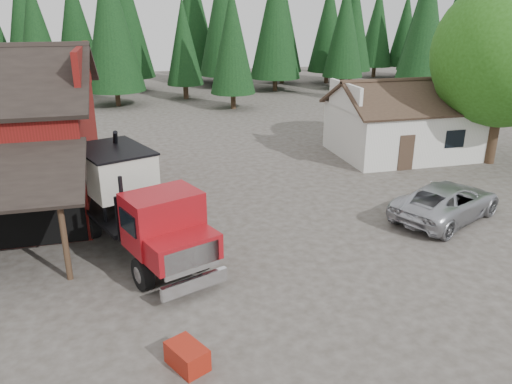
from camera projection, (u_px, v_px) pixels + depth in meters
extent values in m
plane|color=#3E3931|center=(247.00, 289.00, 16.17)|extent=(120.00, 120.00, 0.00)
cube|color=maroon|center=(83.00, 69.00, 21.97)|extent=(0.25, 7.00, 2.00)
cylinder|color=#382619|center=(65.00, 241.00, 16.26)|extent=(0.20, 0.20, 2.80)
cube|color=silver|center=(403.00, 130.00, 30.50)|extent=(8.00, 6.00, 3.00)
cube|color=#38281E|center=(421.00, 97.00, 28.36)|extent=(8.60, 3.42, 1.80)
cube|color=#38281E|center=(394.00, 89.00, 31.08)|extent=(8.60, 3.42, 1.80)
cube|color=silver|center=(345.00, 96.00, 28.77)|extent=(0.20, 4.20, 1.50)
cube|color=silver|center=(465.00, 91.00, 30.66)|extent=(0.20, 4.20, 1.50)
cube|color=#38281E|center=(406.00, 153.00, 27.58)|extent=(0.90, 0.06, 2.00)
cube|color=black|center=(455.00, 139.00, 28.08)|extent=(1.20, 0.06, 1.00)
cylinder|color=#382619|center=(493.00, 136.00, 28.69)|extent=(0.60, 0.60, 3.20)
sphere|color=#245713|center=(507.00, 54.00, 27.08)|extent=(8.00, 8.00, 8.00)
sphere|color=#245713|center=(475.00, 75.00, 27.94)|extent=(4.40, 4.40, 4.40)
cylinder|color=#382619|center=(233.00, 100.00, 44.52)|extent=(0.44, 0.44, 1.60)
cone|color=black|center=(232.00, 40.00, 42.74)|extent=(3.96, 3.96, 9.00)
cylinder|color=#382619|center=(417.00, 99.00, 44.66)|extent=(0.44, 0.44, 1.60)
cone|color=black|center=(425.00, 28.00, 42.53)|extent=(4.84, 4.84, 11.00)
cylinder|color=#382619|center=(118.00, 97.00, 45.79)|extent=(0.44, 0.44, 1.60)
cone|color=black|center=(110.00, 21.00, 43.49)|extent=(5.28, 5.28, 12.00)
cylinder|color=black|center=(143.00, 274.00, 15.99)|extent=(0.72, 1.14, 1.09)
cylinder|color=black|center=(199.00, 256.00, 17.14)|extent=(0.72, 1.14, 1.09)
cylinder|color=black|center=(92.00, 225.00, 19.59)|extent=(0.72, 1.14, 1.09)
cylinder|color=black|center=(142.00, 213.00, 20.74)|extent=(0.72, 1.14, 1.09)
cylinder|color=black|center=(81.00, 214.00, 20.63)|extent=(0.72, 1.14, 1.09)
cylinder|color=black|center=(128.00, 203.00, 21.78)|extent=(0.72, 1.14, 1.09)
cube|color=black|center=(133.00, 222.00, 18.82)|extent=(4.14, 8.31, 0.40)
cube|color=silver|center=(195.00, 284.00, 15.41)|extent=(2.18, 1.00, 0.45)
cube|color=silver|center=(192.00, 260.00, 15.21)|extent=(1.78, 0.78, 0.89)
cube|color=maroon|center=(183.00, 248.00, 15.60)|extent=(2.54, 2.01, 0.84)
cube|color=maroon|center=(163.00, 219.00, 16.39)|extent=(2.83, 2.44, 1.83)
cube|color=black|center=(174.00, 219.00, 15.68)|extent=(1.96, 0.84, 0.89)
cylinder|color=black|center=(122.00, 202.00, 16.32)|extent=(0.18, 0.18, 1.78)
cube|color=black|center=(150.00, 211.00, 17.15)|extent=(2.30, 1.00, 1.58)
cube|color=black|center=(118.00, 205.00, 19.78)|extent=(4.46, 6.26, 0.16)
cube|color=beige|center=(114.00, 170.00, 19.27)|extent=(3.32, 3.87, 1.58)
cone|color=beige|center=(117.00, 194.00, 19.61)|extent=(2.82, 2.82, 0.69)
cube|color=black|center=(112.00, 149.00, 18.99)|extent=(3.45, 4.00, 0.08)
cylinder|color=black|center=(116.00, 161.00, 20.68)|extent=(0.43, 2.19, 3.02)
cube|color=maroon|center=(83.00, 185.00, 21.15)|extent=(0.84, 0.95, 0.45)
cylinder|color=silver|center=(186.00, 236.00, 17.92)|extent=(0.88, 1.12, 0.55)
imported|color=#B8BAC1|center=(447.00, 201.00, 21.28)|extent=(6.22, 4.85, 1.57)
cube|color=maroon|center=(187.00, 356.00, 12.59)|extent=(1.13, 1.30, 0.60)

